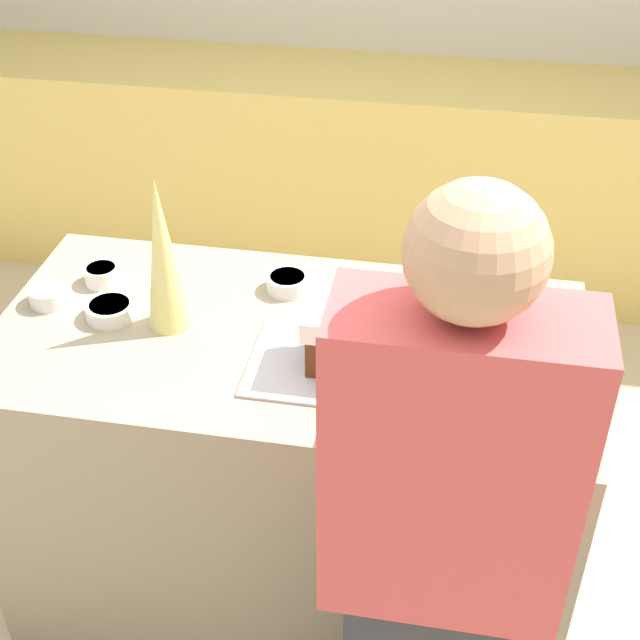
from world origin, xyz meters
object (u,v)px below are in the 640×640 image
(decorative_tree, at_px, (163,255))
(person, at_px, (439,565))
(candy_bowl_far_right, at_px, (287,282))
(candy_bowl_near_tray_right, at_px, (49,295))
(candy_bowl_near_tray_left, at_px, (102,274))
(candy_bowl_behind_tray, at_px, (110,309))
(gingerbread_house, at_px, (348,335))
(candy_bowl_center_rear, at_px, (426,291))
(baking_tray, at_px, (348,364))

(decorative_tree, height_order, person, person)
(candy_bowl_far_right, height_order, candy_bowl_near_tray_right, candy_bowl_near_tray_right)
(candy_bowl_near_tray_left, distance_m, candy_bowl_behind_tray, 0.17)
(candy_bowl_behind_tray, bearing_deg, gingerbread_house, -8.48)
(candy_bowl_near_tray_left, relative_size, candy_bowl_far_right, 0.83)
(gingerbread_house, relative_size, candy_bowl_center_rear, 1.68)
(candy_bowl_center_rear, bearing_deg, candy_bowl_far_right, -177.51)
(person, bearing_deg, candy_bowl_far_right, 119.92)
(gingerbread_house, distance_m, candy_bowl_far_right, 0.38)
(candy_bowl_far_right, bearing_deg, gingerbread_house, -54.83)
(candy_bowl_near_tray_left, relative_size, candy_bowl_behind_tray, 0.75)
(candy_bowl_center_rear, xyz_separation_m, candy_bowl_near_tray_left, (-0.89, -0.07, -0.00))
(gingerbread_house, xyz_separation_m, candy_bowl_far_right, (-0.21, 0.30, -0.07))
(person, bearing_deg, candy_bowl_near_tray_left, 142.00)
(decorative_tree, distance_m, candy_bowl_near_tray_right, 0.39)
(candy_bowl_near_tray_left, height_order, candy_bowl_near_tray_right, same)
(candy_bowl_near_tray_right, relative_size, person, 0.06)
(candy_bowl_near_tray_left, distance_m, candy_bowl_far_right, 0.51)
(decorative_tree, relative_size, candy_bowl_far_right, 3.59)
(candy_bowl_behind_tray, height_order, candy_bowl_near_tray_right, candy_bowl_near_tray_right)
(candy_bowl_center_rear, height_order, candy_bowl_far_right, candy_bowl_center_rear)
(baking_tray, bearing_deg, candy_bowl_far_right, 125.11)
(baking_tray, height_order, candy_bowl_far_right, candy_bowl_far_right)
(baking_tray, xyz_separation_m, person, (0.26, -0.52, -0.05))
(candy_bowl_near_tray_right, bearing_deg, candy_bowl_behind_tray, -9.40)
(candy_bowl_near_tray_right, height_order, person, person)
(candy_bowl_behind_tray, height_order, candy_bowl_far_right, candy_bowl_far_right)
(candy_bowl_center_rear, height_order, candy_bowl_behind_tray, candy_bowl_center_rear)
(candy_bowl_near_tray_right, xyz_separation_m, person, (1.09, -0.65, -0.08))
(gingerbread_house, height_order, candy_bowl_near_tray_right, gingerbread_house)
(gingerbread_house, relative_size, candy_bowl_near_tray_right, 2.06)
(candy_bowl_near_tray_right, bearing_deg, gingerbread_house, -8.68)
(candy_bowl_near_tray_left, xyz_separation_m, candy_bowl_behind_tray, (0.08, -0.15, -0.00))
(gingerbread_house, height_order, decorative_tree, decorative_tree)
(gingerbread_house, distance_m, candy_bowl_behind_tray, 0.65)
(gingerbread_house, distance_m, person, 0.60)
(baking_tray, height_order, candy_bowl_near_tray_left, candy_bowl_near_tray_left)
(candy_bowl_near_tray_left, relative_size, candy_bowl_near_tray_right, 0.90)
(baking_tray, xyz_separation_m, gingerbread_house, (0.00, 0.00, 0.09))
(decorative_tree, xyz_separation_m, person, (0.74, -0.62, -0.26))
(candy_bowl_center_rear, bearing_deg, baking_tray, -116.99)
(candy_bowl_behind_tray, bearing_deg, baking_tray, -8.50)
(candy_bowl_near_tray_left, bearing_deg, candy_bowl_far_right, 6.10)
(candy_bowl_center_rear, height_order, candy_bowl_near_tray_right, candy_bowl_center_rear)
(decorative_tree, bearing_deg, candy_bowl_near_tray_right, 174.79)
(candy_bowl_center_rear, bearing_deg, candy_bowl_behind_tray, -164.51)
(gingerbread_house, xyz_separation_m, candy_bowl_near_tray_left, (-0.72, 0.25, -0.07))
(candy_bowl_behind_tray, bearing_deg, person, -34.40)
(baking_tray, distance_m, candy_bowl_near_tray_right, 0.84)
(gingerbread_house, distance_m, candy_bowl_center_rear, 0.36)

